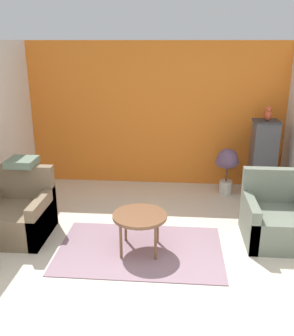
# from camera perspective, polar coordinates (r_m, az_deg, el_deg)

# --- Properties ---
(ground_plane) EXTENTS (20.00, 20.00, 0.00)m
(ground_plane) POSITION_cam_1_polar(r_m,az_deg,el_deg) (3.97, -2.35, -21.19)
(ground_plane) COLOR beige
(ground_plane) RESTS_ON ground
(wall_back_accent) EXTENTS (4.71, 0.06, 2.57)m
(wall_back_accent) POSITION_cam_1_polar(r_m,az_deg,el_deg) (6.83, 1.31, 8.08)
(wall_back_accent) COLOR orange
(wall_back_accent) RESTS_ON ground_plane
(area_rug) EXTENTS (2.10, 1.34, 0.01)m
(area_rug) POSITION_cam_1_polar(r_m,az_deg,el_deg) (4.93, -1.07, -12.34)
(area_rug) COLOR gray
(area_rug) RESTS_ON ground_plane
(coffee_table) EXTENTS (0.68, 0.68, 0.51)m
(coffee_table) POSITION_cam_1_polar(r_m,az_deg,el_deg) (4.71, -1.10, -7.64)
(coffee_table) COLOR brown
(coffee_table) RESTS_ON ground_plane
(armchair_left) EXTENTS (0.85, 0.87, 0.91)m
(armchair_left) POSITION_cam_1_polar(r_m,az_deg,el_deg) (5.45, -19.08, -6.88)
(armchair_left) COLOR #7A664C
(armchair_left) RESTS_ON ground_plane
(armchair_right) EXTENTS (0.85, 0.87, 0.91)m
(armchair_right) POSITION_cam_1_polar(r_m,az_deg,el_deg) (5.33, 19.10, -7.49)
(armchair_right) COLOR slate
(armchair_right) RESTS_ON ground_plane
(birdcage) EXTENTS (0.54, 0.54, 1.32)m
(birdcage) POSITION_cam_1_polar(r_m,az_deg,el_deg) (6.64, 17.24, 1.15)
(birdcage) COLOR #353539
(birdcage) RESTS_ON ground_plane
(parrot) EXTENTS (0.11, 0.21, 0.25)m
(parrot) POSITION_cam_1_polar(r_m,az_deg,el_deg) (6.46, 17.92, 7.88)
(parrot) COLOR #D14C2D
(parrot) RESTS_ON birdcage
(potted_plant) EXTENTS (0.39, 0.35, 0.82)m
(potted_plant) POSITION_cam_1_polar(r_m,az_deg,el_deg) (6.58, 12.10, 0.60)
(potted_plant) COLOR beige
(potted_plant) RESTS_ON ground_plane
(throw_pillow) EXTENTS (0.38, 0.38, 0.10)m
(throw_pillow) POSITION_cam_1_polar(r_m,az_deg,el_deg) (5.49, -18.52, 0.87)
(throw_pillow) COLOR slate
(throw_pillow) RESTS_ON armchair_left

